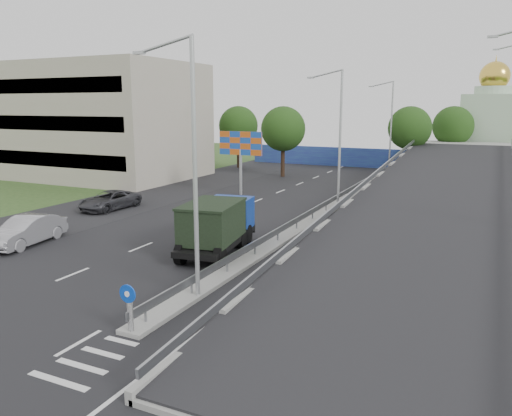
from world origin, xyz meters
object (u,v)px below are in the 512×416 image
Objects in this scene: lamp_post_mid at (338,131)px; church at (490,124)px; sign_bollard at (129,308)px; billboard at (241,147)px; lamp_post_near at (190,156)px; parked_car_c at (110,200)px; lamp_post_far at (390,123)px; dump_truck at (218,223)px; parked_car_b at (27,231)px.

lamp_post_mid is 0.73× the size of church.
sign_bollard is 27.53m from billboard.
lamp_post_near is at bearing -67.51° from billboard.
lamp_post_mid is at bearing 30.12° from parked_car_c.
billboard is at bearing -116.84° from lamp_post_far.
sign_bollard is 0.17× the size of lamp_post_near.
parked_car_b is (-10.42, -3.33, -0.76)m from dump_truck.
parked_car_c is at bearing 96.57° from parked_car_b.
church is 2.76× the size of parked_car_c.
billboard is at bearing 61.12° from parked_car_c.
billboard is 1.10× the size of parked_car_c.
parked_car_b is at bearing -113.85° from church.
lamp_post_near is 23.87m from billboard.
parked_car_c is at bearing -118.74° from lamp_post_far.
parked_car_b is at bearing -171.67° from dump_truck.
church is (9.89, 14.00, -0.50)m from lamp_post_far.
lamp_post_mid is 1.83× the size of billboard.
lamp_post_near is 20.00m from lamp_post_mid.
parked_car_c is at bearing -121.02° from church.
parked_car_b is (-12.76, -37.24, -5.00)m from lamp_post_far.
church is 48.90m from parked_car_c.
parked_car_c is (-12.86, 6.19, -0.88)m from dump_truck.
sign_bollard is 0.25× the size of dump_truck.
lamp_post_far is 39.69m from parked_car_b.
lamp_post_mid reaches higher than sign_bollard.
sign_bollard is at bearing -70.79° from billboard.
parked_car_c is (-25.09, -41.72, -4.61)m from church.
billboard is at bearing 71.45° from parked_car_b.
sign_bollard is 6.12m from lamp_post_near.
lamp_post_near reaches higher than billboard.
church is 2.80× the size of parked_car_b.
lamp_post_near is (0.11, 3.83, 4.77)m from sign_bollard.
parked_car_b is (-3.65, -19.24, -3.37)m from billboard.
lamp_post_mid is at bearing -12.38° from billboard.
billboard reaches higher than parked_car_c.
lamp_post_far is 34.26m from dump_truck.
dump_truck reaches higher than parked_car_b.
dump_truck reaches higher than sign_bollard.
billboard is (-9.11, -18.00, -1.62)m from lamp_post_far.
billboard is 19.88m from parked_car_b.
lamp_post_far is 0.73× the size of church.
dump_truck is at bearing 102.68° from sign_bollard.
lamp_post_far is 1.83× the size of billboard.
lamp_post_near and lamp_post_far have the same top height.
lamp_post_far is at bearing 90.00° from lamp_post_mid.
parked_car_b is (-22.65, -51.24, -4.50)m from church.
dump_truck is at bearing -22.51° from parked_car_c.
lamp_post_far is at bearing 76.66° from dump_truck.
church is 2.51× the size of billboard.
billboard reaches higher than sign_bollard.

